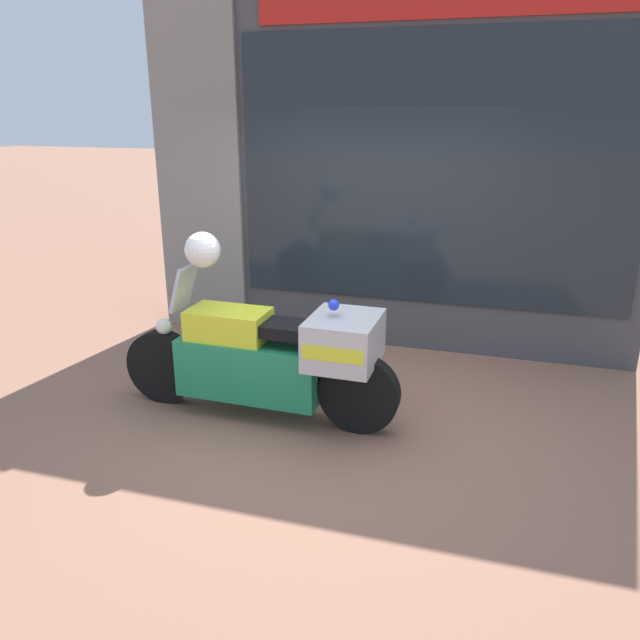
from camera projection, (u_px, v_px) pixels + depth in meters
name	position (u px, v px, depth m)	size (l,w,h in m)	color
ground_plane	(337.00, 418.00, 5.27)	(60.00, 60.00, 0.00)	#8E604C
shop_building	(351.00, 173.00, 6.60)	(5.18, 0.55, 3.64)	#424247
window_display	(424.00, 301.00, 6.84)	(3.73, 0.30, 1.98)	slate
paramedic_motorcycle	(273.00, 356.00, 5.12)	(2.44, 0.65, 1.26)	black
white_helmet	(203.00, 250.00, 5.01)	(0.29, 0.29, 0.29)	white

